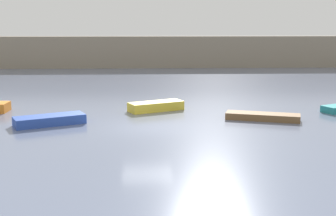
# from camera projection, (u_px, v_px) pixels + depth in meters

# --- Properties ---
(ground_plane) EXTENTS (120.00, 120.00, 0.00)m
(ground_plane) POSITION_uv_depth(u_px,v_px,m) (147.00, 127.00, 23.21)
(ground_plane) COLOR slate
(embankment_wall) EXTENTS (80.00, 1.20, 3.46)m
(embankment_wall) POSITION_uv_depth(u_px,v_px,m) (148.00, 52.00, 51.21)
(embankment_wall) COLOR gray
(embankment_wall) RESTS_ON ground_plane
(rowboat_blue) EXTENTS (3.69, 2.59, 0.47)m
(rowboat_blue) POSITION_uv_depth(u_px,v_px,m) (50.00, 120.00, 23.70)
(rowboat_blue) COLOR #2B4CAD
(rowboat_blue) RESTS_ON ground_plane
(rowboat_yellow) EXTENTS (3.37, 2.37, 0.53)m
(rowboat_yellow) POSITION_uv_depth(u_px,v_px,m) (156.00, 106.00, 27.33)
(rowboat_yellow) COLOR gold
(rowboat_yellow) RESTS_ON ground_plane
(rowboat_brown) EXTENTS (4.01, 2.15, 0.36)m
(rowboat_brown) POSITION_uv_depth(u_px,v_px,m) (263.00, 117.00, 24.83)
(rowboat_brown) COLOR brown
(rowboat_brown) RESTS_ON ground_plane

